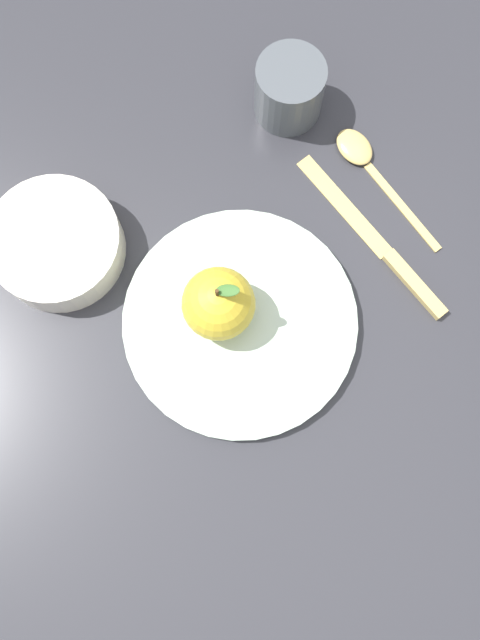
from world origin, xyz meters
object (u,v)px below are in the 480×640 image
Objects in this scene: dinner_plate at (240,322)px; apple at (219,304)px; spoon at (365,160)px; knife at (384,250)px; cup at (289,88)px; side_bowl at (56,243)px.

apple is (-0.02, 0.01, 0.04)m from dinner_plate.
spoon is at bearing 45.85° from dinner_plate.
knife is 1.28× the size of spoon.
dinner_plate is 0.23m from spoon.
apple is 0.26m from cup.
dinner_plate is 0.18m from knife.
knife is 0.11m from spoon.
apple reaches higher than spoon.
cup is at bearing 70.77° from dinner_plate.
spoon reaches higher than knife.
spoon is (0.08, -0.08, -0.03)m from cup.
knife is (0.18, 0.05, -0.05)m from apple.
side_bowl is 0.30m from cup.
side_bowl reaches higher than dinner_plate.
dinner_plate reaches higher than knife.
cup is (0.11, 0.23, -0.01)m from apple.
spoon is (0.16, 0.17, -0.00)m from dinner_plate.
apple is at bearing -165.27° from knife.
apple is at bearing -114.34° from cup.
cup reaches higher than knife.
cup is (0.27, 0.14, 0.01)m from side_bowl.
spoon is at bearing 40.41° from apple.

